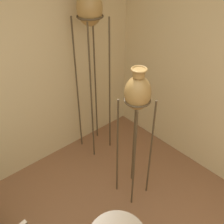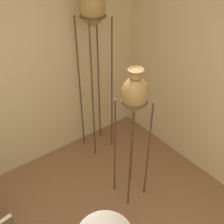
% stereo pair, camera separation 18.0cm
% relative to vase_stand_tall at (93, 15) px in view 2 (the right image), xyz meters
% --- Properties ---
extents(vase_stand_tall, '(0.32, 0.32, 2.21)m').
position_rel_vase_stand_tall_xyz_m(vase_stand_tall, '(0.00, 0.00, 0.00)').
color(vase_stand_tall, '#473823').
rests_on(vase_stand_tall, ground_plane).
extents(vase_stand_medium, '(0.28, 0.28, 1.64)m').
position_rel_vase_stand_tall_xyz_m(vase_stand_medium, '(-0.19, -0.94, -0.54)').
color(vase_stand_medium, '#473823').
rests_on(vase_stand_medium, ground_plane).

